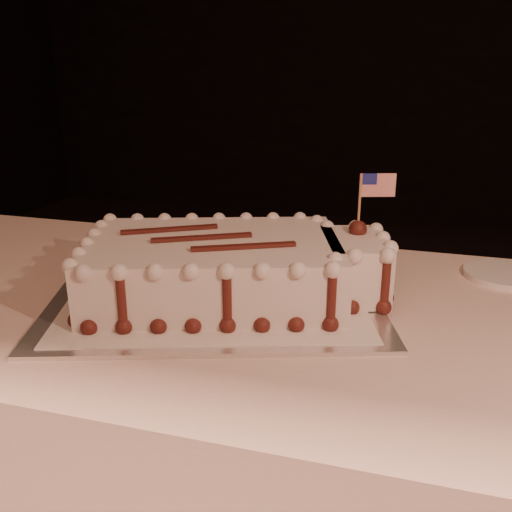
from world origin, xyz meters
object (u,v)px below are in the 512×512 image
(banquet_table, at_px, (390,496))
(side_plate, at_px, (505,274))
(cake_board, at_px, (215,297))
(sheet_cake, at_px, (232,267))

(banquet_table, xyz_separation_m, side_plate, (0.19, 0.27, 0.38))
(cake_board, relative_size, sheet_cake, 1.01)
(banquet_table, bearing_deg, side_plate, 55.54)
(cake_board, relative_size, side_plate, 3.68)
(banquet_table, xyz_separation_m, sheet_cake, (-0.32, 0.01, 0.44))
(side_plate, bearing_deg, cake_board, -153.23)
(side_plate, bearing_deg, sheet_cake, -152.74)
(cake_board, bearing_deg, banquet_table, -18.06)
(cake_board, xyz_separation_m, side_plate, (0.54, 0.27, 0.00))
(banquet_table, bearing_deg, cake_board, 179.75)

